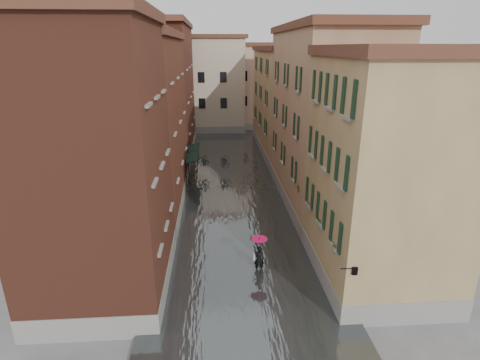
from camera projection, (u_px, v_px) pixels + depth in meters
name	position (u px, v px, depth m)	size (l,w,h in m)	color
ground	(241.00, 260.00, 22.15)	(120.00, 120.00, 0.00)	slate
floodwater	(231.00, 183.00, 34.33)	(10.00, 60.00, 0.20)	#444A4B
building_left_near	(97.00, 168.00, 17.62)	(6.00, 8.00, 13.00)	brown
building_left_mid	(140.00, 127.00, 28.04)	(6.00, 14.00, 12.50)	brown
building_left_far	(163.00, 93.00, 41.88)	(6.00, 16.00, 14.00)	brown
building_right_near	(383.00, 177.00, 18.80)	(6.00, 8.00, 11.50)	olive
building_right_mid	(323.00, 121.00, 28.88)	(6.00, 14.00, 13.00)	tan
building_right_far	(286.00, 103.00, 43.23)	(6.00, 16.00, 11.50)	olive
building_end_cream	(202.00, 85.00, 55.47)	(12.00, 9.00, 13.00)	#BCAE95
building_end_pink	(261.00, 87.00, 58.11)	(10.00, 9.00, 12.00)	tan
awning_near	(192.00, 158.00, 33.73)	(1.09, 3.35, 2.80)	black
awning_far	(194.00, 148.00, 36.86)	(1.09, 3.05, 2.80)	black
wall_lantern	(354.00, 270.00, 15.79)	(0.71, 0.22, 0.35)	black
window_planters	(311.00, 200.00, 21.75)	(0.59, 10.52, 0.84)	#A04B34
pedestrian_main	(259.00, 252.00, 20.59)	(0.92, 0.92, 2.06)	black
pedestrian_far	(198.00, 149.00, 43.44)	(0.71, 0.55, 1.45)	black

